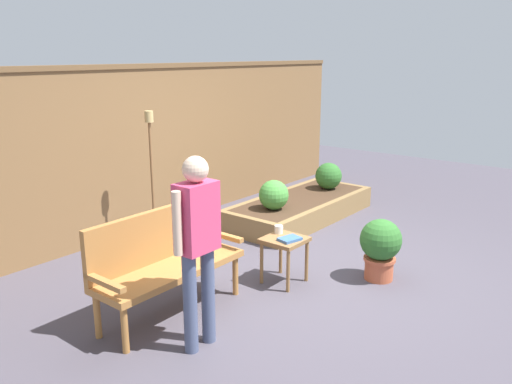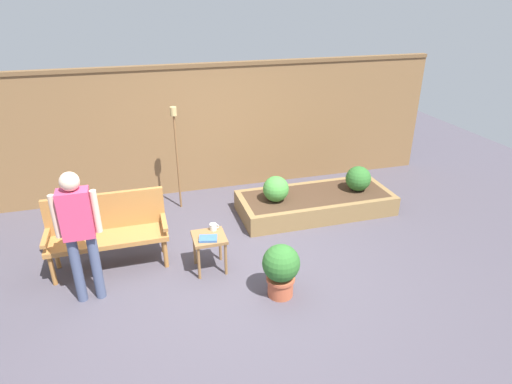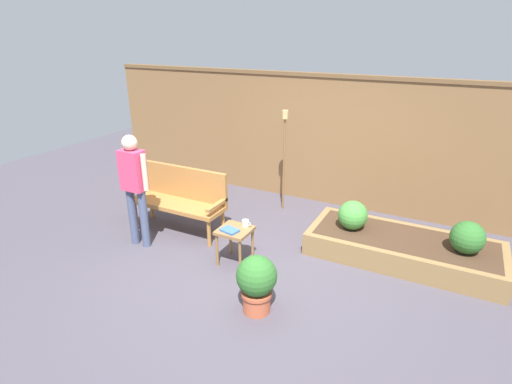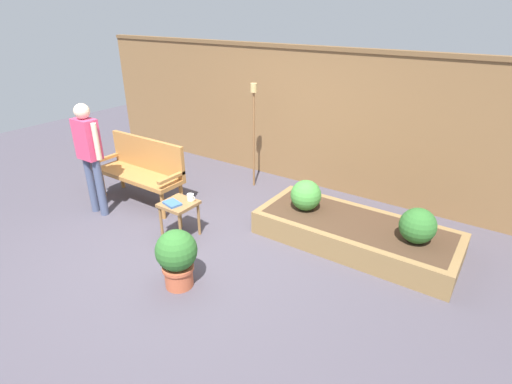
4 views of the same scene
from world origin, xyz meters
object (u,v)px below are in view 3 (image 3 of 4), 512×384
garden_bench (181,195)px  shrub_far_corner (468,237)px  side_table (235,235)px  cup_on_table (246,223)px  shrub_near_bench (353,215)px  tiki_torch (284,143)px  person_by_bench (134,182)px  book_on_table (230,230)px  potted_boxwood (257,281)px

garden_bench → shrub_far_corner: garden_bench is taller
side_table → cup_on_table: bearing=58.0°
shrub_near_bench → tiki_torch: size_ratio=0.24×
side_table → cup_on_table: size_ratio=3.98×
shrub_near_bench → person_by_bench: bearing=-154.9°
tiki_torch → person_by_bench: 2.40m
garden_bench → cup_on_table: garden_bench is taller
tiki_torch → shrub_far_corner: bearing=-16.2°
book_on_table → shrub_far_corner: size_ratio=0.54×
book_on_table → person_by_bench: 1.46m
potted_boxwood → shrub_near_bench: (0.53, 1.77, 0.13)m
potted_boxwood → book_on_table: bearing=137.4°
garden_bench → shrub_near_bench: garden_bench is taller
shrub_far_corner → tiki_torch: bearing=163.8°
garden_bench → tiki_torch: tiki_torch is taller
shrub_far_corner → person_by_bench: (-4.00, -1.23, 0.43)m
potted_boxwood → shrub_near_bench: size_ratio=1.66×
garden_bench → tiki_torch: bearing=52.2°
garden_bench → side_table: 1.29m
side_table → shrub_near_bench: size_ratio=1.23×
shrub_near_bench → shrub_far_corner: shrub_far_corner is taller
book_on_table → person_by_bench: person_by_bench is taller
tiki_torch → person_by_bench: bearing=-122.2°
tiki_torch → garden_bench: bearing=-127.8°
cup_on_table → side_table: bearing=-122.0°
garden_bench → book_on_table: 1.29m
cup_on_table → shrub_near_bench: bearing=38.9°
cup_on_table → shrub_near_bench: (1.13, 0.91, -0.03)m
shrub_far_corner → tiki_torch: 2.91m
shrub_near_bench → tiki_torch: (-1.35, 0.79, 0.64)m
garden_bench → side_table: garden_bench is taller
side_table → tiki_torch: tiki_torch is taller
cup_on_table → shrub_far_corner: 2.67m
potted_boxwood → person_by_bench: (-2.09, 0.54, 0.57)m
garden_bench → person_by_bench: bearing=-108.4°
garden_bench → shrub_far_corner: size_ratio=3.63×
garden_bench → potted_boxwood: 2.23m
shrub_near_bench → shrub_far_corner: size_ratio=0.99×
garden_bench → person_by_bench: size_ratio=0.92×
side_table → shrub_near_bench: shrub_near_bench is taller
garden_bench → person_by_bench: person_by_bench is taller
book_on_table → shrub_far_corner: (2.61, 1.12, 0.00)m
cup_on_table → shrub_far_corner: size_ratio=0.30×
shrub_far_corner → person_by_bench: 4.21m
side_table → shrub_near_bench: 1.60m
shrub_near_bench → shrub_far_corner: bearing=0.0°
side_table → tiki_torch: 1.98m
book_on_table → tiki_torch: (-0.11, 1.92, 0.64)m
side_table → shrub_near_bench: bearing=40.7°
garden_bench → shrub_far_corner: 3.82m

